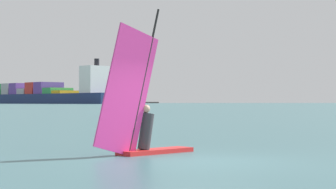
# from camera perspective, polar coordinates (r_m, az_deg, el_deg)

# --- Properties ---
(ground_plane) EXTENTS (4000.00, 4000.00, 0.00)m
(ground_plane) POSITION_cam_1_polar(r_m,az_deg,el_deg) (13.49, 3.16, -6.61)
(ground_plane) COLOR #386066
(windsurfer) EXTENTS (2.05, 2.87, 3.95)m
(windsurfer) POSITION_cam_1_polar(r_m,az_deg,el_deg) (15.28, -2.62, -2.43)
(windsurfer) COLOR red
(windsurfer) RESTS_ON ground_plane
(cargo_ship) EXTENTS (170.61, 124.31, 36.11)m
(cargo_ship) POSITION_cam_1_polar(r_m,az_deg,el_deg) (525.07, -11.70, 0.04)
(cargo_ship) COLOR navy
(cargo_ship) RESTS_ON ground_plane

